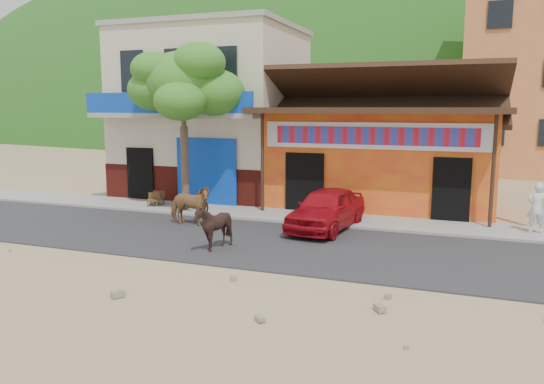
{
  "coord_description": "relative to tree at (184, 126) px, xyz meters",
  "views": [
    {
      "loc": [
        5.05,
        -11.07,
        3.81
      ],
      "look_at": [
        -0.18,
        3.0,
        1.4
      ],
      "focal_mm": 35.0,
      "sensor_mm": 36.0,
      "label": 1
    }
  ],
  "objects": [
    {
      "name": "ground",
      "position": [
        4.6,
        -5.8,
        -3.12
      ],
      "size": [
        120.0,
        120.0,
        0.0
      ],
      "primitive_type": "plane",
      "color": "#9E825B",
      "rests_on": "ground"
    },
    {
      "name": "road",
      "position": [
        4.6,
        -3.3,
        -3.1
      ],
      "size": [
        60.0,
        5.0,
        0.04
      ],
      "primitive_type": "cube",
      "color": "#28282B",
      "rests_on": "ground"
    },
    {
      "name": "sidewalk",
      "position": [
        4.6,
        0.2,
        -3.06
      ],
      "size": [
        60.0,
        2.0,
        0.12
      ],
      "primitive_type": "cube",
      "color": "gray",
      "rests_on": "ground"
    },
    {
      "name": "dance_club",
      "position": [
        6.6,
        4.2,
        -1.32
      ],
      "size": [
        8.0,
        6.0,
        3.6
      ],
      "primitive_type": "cube",
      "color": "orange",
      "rests_on": "ground"
    },
    {
      "name": "cafe_building",
      "position": [
        -0.9,
        4.2,
        0.38
      ],
      "size": [
        7.0,
        6.0,
        7.0
      ],
      "primitive_type": "cube",
      "color": "beige",
      "rests_on": "ground"
    },
    {
      "name": "hillside",
      "position": [
        4.6,
        64.2,
        8.88
      ],
      "size": [
        100.0,
        40.0,
        24.0
      ],
      "primitive_type": "ellipsoid",
      "color": "#194C14",
      "rests_on": "ground"
    },
    {
      "name": "tree",
      "position": [
        0.0,
        0.0,
        0.0
      ],
      "size": [
        3.0,
        3.0,
        6.0
      ],
      "primitive_type": null,
      "color": "#2D721E",
      "rests_on": "sidewalk"
    },
    {
      "name": "cow_tan",
      "position": [
        1.35,
        -2.13,
        -2.42
      ],
      "size": [
        1.57,
        0.73,
        1.32
      ],
      "primitive_type": "imported",
      "rotation": [
        0.0,
        0.0,
        1.58
      ],
      "color": "#996B3D",
      "rests_on": "road"
    },
    {
      "name": "cow_dark",
      "position": [
        3.4,
        -4.52,
        -2.45
      ],
      "size": [
        1.51,
        1.47,
        1.26
      ],
      "primitive_type": "imported",
      "rotation": [
        0.0,
        0.0,
        -1.0
      ],
      "color": "black",
      "rests_on": "road"
    },
    {
      "name": "red_car",
      "position": [
        5.61,
        -1.12,
        -2.43
      ],
      "size": [
        1.99,
        3.98,
        1.3
      ],
      "primitive_type": "imported",
      "rotation": [
        0.0,
        0.0,
        -0.12
      ],
      "color": "#A50B16",
      "rests_on": "road"
    },
    {
      "name": "scooter",
      "position": [
        0.6,
        -0.5,
        -2.59
      ],
      "size": [
        1.63,
        1.03,
        0.81
      ],
      "primitive_type": "imported",
      "rotation": [
        0.0,
        0.0,
        1.23
      ],
      "color": "black",
      "rests_on": "sidewalk"
    },
    {
      "name": "pedestrian",
      "position": [
        11.64,
        0.26,
        -2.25
      ],
      "size": [
        0.58,
        0.42,
        1.5
      ],
      "primitive_type": "imported",
      "rotation": [
        0.0,
        0.0,
        3.26
      ],
      "color": "white",
      "rests_on": "sidewalk"
    },
    {
      "name": "cafe_chair_left",
      "position": [
        -1.4,
        0.32,
        -2.52
      ],
      "size": [
        0.55,
        0.55,
        0.96
      ],
      "primitive_type": null,
      "rotation": [
        0.0,
        0.0,
        0.26
      ],
      "color": "#4A2D18",
      "rests_on": "sidewalk"
    },
    {
      "name": "cafe_chair_right",
      "position": [
        -1.4,
        0.01,
        -2.54
      ],
      "size": [
        0.54,
        0.54,
        0.92
      ],
      "primitive_type": null,
      "rotation": [
        0.0,
        0.0,
        0.32
      ],
      "color": "#472D17",
      "rests_on": "sidewalk"
    }
  ]
}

